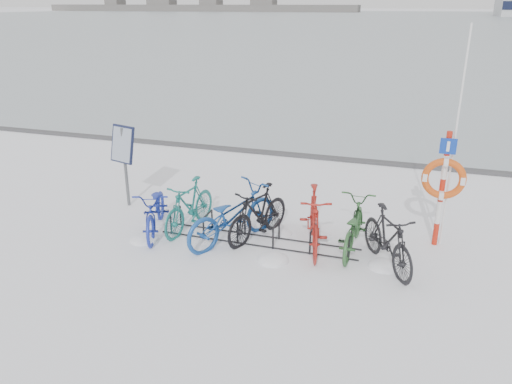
% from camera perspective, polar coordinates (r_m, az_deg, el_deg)
% --- Properties ---
extents(ground, '(900.00, 900.00, 0.00)m').
position_cam_1_polar(ground, '(9.94, 0.29, -5.65)').
color(ground, white).
rests_on(ground, ground).
extents(ice_sheet, '(400.00, 298.00, 0.02)m').
position_cam_1_polar(ice_sheet, '(163.56, 17.94, 18.32)').
color(ice_sheet, '#95A1A9').
rests_on(ice_sheet, ground).
extents(quay_edge, '(400.00, 0.25, 0.10)m').
position_cam_1_polar(quay_edge, '(15.27, 7.04, 3.99)').
color(quay_edge, '#3F3F42').
rests_on(quay_edge, ground).
extents(bike_rack, '(4.00, 0.48, 0.46)m').
position_cam_1_polar(bike_rack, '(9.86, 0.29, -4.71)').
color(bike_rack, black).
rests_on(bike_rack, ground).
extents(info_board, '(0.67, 0.40, 1.89)m').
position_cam_1_polar(info_board, '(11.59, -14.96, 4.77)').
color(info_board, '#595B5E').
rests_on(info_board, ground).
extents(lifebuoy_station, '(0.79, 0.23, 4.12)m').
position_cam_1_polar(lifebuoy_station, '(9.86, 20.68, 1.44)').
color(lifebuoy_station, red).
rests_on(lifebuoy_station, ground).
extents(shoreline, '(180.00, 12.00, 9.50)m').
position_cam_1_polar(shoreline, '(296.04, -7.43, 20.33)').
color(shoreline, '#4E4E4E').
rests_on(shoreline, ground).
extents(bike_0, '(1.30, 2.06, 1.02)m').
position_cam_1_polar(bike_0, '(10.37, -11.38, -1.81)').
color(bike_0, '#1D2E9D').
rests_on(bike_0, ground).
extents(bike_1, '(0.75, 1.86, 1.09)m').
position_cam_1_polar(bike_1, '(10.37, -7.63, -1.38)').
color(bike_1, '#186965').
rests_on(bike_1, ground).
extents(bike_2, '(1.75, 2.32, 1.17)m').
position_cam_1_polar(bike_2, '(9.75, -2.72, -2.45)').
color(bike_2, navy).
rests_on(bike_2, ground).
extents(bike_3, '(1.14, 1.90, 1.10)m').
position_cam_1_polar(bike_3, '(9.89, 0.25, -2.27)').
color(bike_3, black).
rests_on(bike_3, ground).
extents(bike_4, '(1.04, 2.06, 1.19)m').
position_cam_1_polar(bike_4, '(9.55, 6.65, -3.00)').
color(bike_4, '#A12019').
rests_on(bike_4, ground).
extents(bike_5, '(0.71, 1.92, 1.00)m').
position_cam_1_polar(bike_5, '(9.63, 11.02, -3.67)').
color(bike_5, '#2A582B').
rests_on(bike_5, ground).
extents(bike_6, '(1.39, 1.85, 1.11)m').
position_cam_1_polar(bike_6, '(9.14, 14.85, -5.03)').
color(bike_6, black).
rests_on(bike_6, ground).
extents(snow_drifts, '(5.31, 1.90, 0.21)m').
position_cam_1_polar(snow_drifts, '(9.82, 0.23, -5.99)').
color(snow_drifts, white).
rests_on(snow_drifts, ground).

